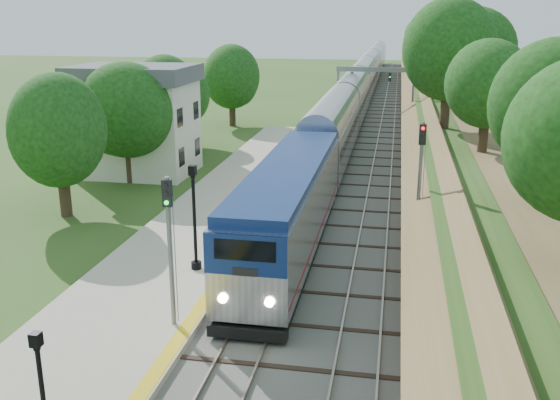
% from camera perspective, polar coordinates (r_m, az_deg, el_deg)
% --- Properties ---
extents(trackbed, '(9.50, 170.00, 0.28)m').
position_cam_1_polar(trackbed, '(74.07, 8.33, 7.50)').
color(trackbed, '#4C4944').
rests_on(trackbed, ground).
extents(platform, '(6.40, 68.00, 0.38)m').
position_cam_1_polar(platform, '(32.81, -7.96, -3.72)').
color(platform, '#A9A088').
rests_on(platform, ground).
extents(yellow_stripe, '(0.55, 68.00, 0.01)m').
position_cam_1_polar(yellow_stripe, '(31.99, -3.11, -3.75)').
color(yellow_stripe, gold).
rests_on(yellow_stripe, platform).
extents(embankment, '(10.64, 170.00, 11.70)m').
position_cam_1_polar(embankment, '(73.95, 14.94, 8.59)').
color(embankment, brown).
rests_on(embankment, ground).
extents(station_building, '(8.60, 6.60, 8.00)m').
position_cam_1_polar(station_building, '(47.65, -12.96, 7.21)').
color(station_building, beige).
rests_on(station_building, ground).
extents(signal_gantry, '(8.40, 0.38, 6.20)m').
position_cam_1_polar(signal_gantry, '(68.49, 8.70, 10.77)').
color(signal_gantry, slate).
rests_on(signal_gantry, ground).
extents(trees_behind_platform, '(7.82, 53.32, 7.21)m').
position_cam_1_polar(trees_behind_platform, '(38.04, -14.59, 5.50)').
color(trees_behind_platform, '#332316').
rests_on(trees_behind_platform, ground).
extents(train, '(3.01, 141.09, 4.42)m').
position_cam_1_polar(train, '(89.52, 7.56, 10.48)').
color(train, black).
rests_on(train, trackbed).
extents(lamppost_far, '(0.48, 0.48, 4.82)m').
position_cam_1_polar(lamppost_far, '(28.08, -7.81, -2.16)').
color(lamppost_far, black).
rests_on(lamppost_far, platform).
extents(signal_platform, '(0.33, 0.26, 5.67)m').
position_cam_1_polar(signal_platform, '(22.71, -10.07, -3.26)').
color(signal_platform, slate).
rests_on(signal_platform, platform).
extents(signal_farside, '(0.35, 0.27, 6.30)m').
position_cam_1_polar(signal_farside, '(32.12, 12.70, 2.64)').
color(signal_farside, slate).
rests_on(signal_farside, ground).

